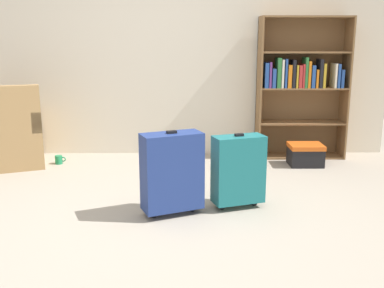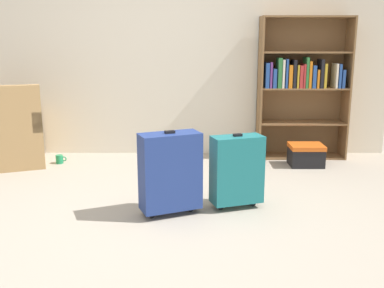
# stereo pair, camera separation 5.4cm
# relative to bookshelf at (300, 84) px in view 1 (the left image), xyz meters

# --- Properties ---
(ground_plane) EXTENTS (9.04, 9.04, 0.00)m
(ground_plane) POSITION_rel_bookshelf_xyz_m (-1.51, -1.98, -0.85)
(ground_plane) COLOR #9E9384
(back_wall) EXTENTS (5.16, 0.10, 2.60)m
(back_wall) POSITION_rel_bookshelf_xyz_m (-1.51, 0.20, 0.45)
(back_wall) COLOR beige
(back_wall) RESTS_ON ground
(bookshelf) EXTENTS (1.01, 0.32, 1.61)m
(bookshelf) POSITION_rel_bookshelf_xyz_m (0.00, 0.00, 0.00)
(bookshelf) COLOR brown
(bookshelf) RESTS_ON ground
(armchair) EXTENTS (0.90, 0.90, 0.90)m
(armchair) POSITION_rel_bookshelf_xyz_m (-3.26, -0.38, -0.54)
(armchair) COLOR #9E7A4C
(armchair) RESTS_ON ground
(mug) EXTENTS (0.12, 0.08, 0.10)m
(mug) POSITION_rel_bookshelf_xyz_m (-2.74, -0.32, -0.81)
(mug) COLOR #1E7F4C
(mug) RESTS_ON ground
(storage_box) EXTENTS (0.36, 0.30, 0.24)m
(storage_box) POSITION_rel_bookshelf_xyz_m (-0.00, -0.40, -0.73)
(storage_box) COLOR black
(storage_box) RESTS_ON ground
(suitcase_teal) EXTENTS (0.45, 0.31, 0.62)m
(suitcase_teal) POSITION_rel_bookshelf_xyz_m (-0.89, -1.66, -0.53)
(suitcase_teal) COLOR #19666B
(suitcase_teal) RESTS_ON ground
(suitcase_navy_blue) EXTENTS (0.51, 0.37, 0.68)m
(suitcase_navy_blue) POSITION_rel_bookshelf_xyz_m (-1.42, -1.80, -0.50)
(suitcase_navy_blue) COLOR navy
(suitcase_navy_blue) RESTS_ON ground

